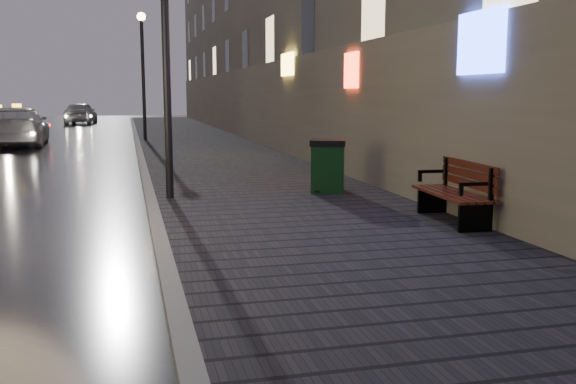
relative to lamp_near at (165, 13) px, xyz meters
name	(u,v)px	position (x,y,z in m)	size (l,w,h in m)	color
ground	(6,326)	(-1.85, -6.00, -3.49)	(120.00, 120.00, 0.00)	black
sidewalk	(196,142)	(2.05, 15.00, -3.41)	(4.60, 58.00, 0.15)	black
curb	(137,143)	(-0.35, 15.00, -3.41)	(0.20, 58.00, 0.15)	slate
building_near	(252,0)	(5.25, 19.00, 3.01)	(1.80, 50.00, 13.00)	#605B54
lamp_near	(165,13)	(0.00, 0.00, 0.00)	(0.36, 0.36, 5.28)	black
lamp_far	(143,60)	(0.00, 16.00, 0.00)	(0.36, 0.36, 5.28)	black
bench	(457,191)	(4.07, -3.32, -2.88)	(0.73, 1.83, 0.92)	black
trash_bin	(328,165)	(3.08, 0.03, -2.81)	(0.87, 0.87, 1.04)	black
taxi_mid	(18,126)	(-5.05, 16.14, -2.71)	(2.17, 5.34, 1.55)	silver
car_far	(81,113)	(-3.89, 35.72, -2.72)	(1.82, 4.53, 1.54)	#ABACB3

